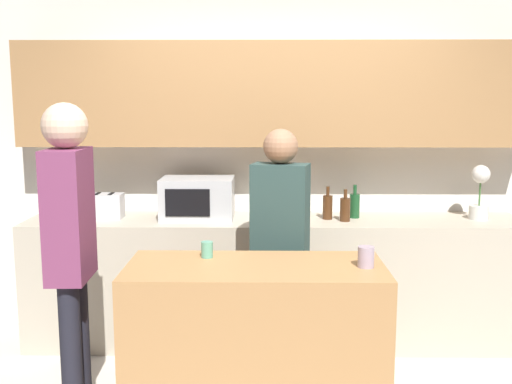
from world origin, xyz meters
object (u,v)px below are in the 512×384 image
microwave (198,198)px  person_left (70,240)px  cup_0 (207,250)px  cup_1 (366,257)px  person_center (280,236)px  bottle_1 (345,209)px  toaster (105,206)px  bottle_2 (355,205)px  potted_plant (480,192)px  bottle_0 (328,207)px

microwave → person_left: person_left is taller
cup_0 → person_left: bearing=-165.2°
cup_1 → person_center: (-0.43, 0.59, -0.03)m
bottle_1 → cup_0: 1.35m
toaster → person_left: person_left is taller
bottle_2 → person_left: (-1.67, -1.32, 0.05)m
bottle_2 → cup_1: bottle_2 is taller
bottle_2 → cup_1: (-0.14, -1.32, -0.04)m
toaster → person_center: person_center is taller
potted_plant → bottle_1: (-0.98, -0.09, -0.11)m
bottle_0 → cup_1: size_ratio=2.20×
person_left → bottle_0: bearing=128.7°
person_left → bottle_2: bearing=126.3°
person_left → cup_1: bearing=88.1°
microwave → bottle_1: size_ratio=2.25×
toaster → bottle_2: size_ratio=1.07×
person_center → toaster: bearing=-13.9°
toaster → person_left: bearing=-82.9°
potted_plant → bottle_2: 0.90m
microwave → bottle_0: 0.95m
toaster → bottle_1: bottle_1 is taller
microwave → cup_0: (0.17, -1.09, -0.10)m
bottle_1 → bottle_2: (0.09, 0.13, 0.00)m
toaster → person_left: size_ratio=0.15×
bottle_0 → bottle_2: 0.21m
bottle_0 → cup_1: bearing=-87.0°
microwave → potted_plant: (2.04, 0.00, 0.05)m
bottle_2 → person_center: 0.92m
bottle_1 → person_center: 0.77m
cup_0 → bottle_0: bearing=54.3°
cup_1 → person_left: bearing=-180.0°
microwave → cup_1: size_ratio=4.76×
bottle_0 → person_left: size_ratio=0.14×
person_center → person_left: bearing=42.7°
bottle_2 → person_center: size_ratio=0.15×
person_left → person_center: (1.11, 0.60, -0.11)m
potted_plant → cup_1: size_ratio=3.62×
person_center → microwave: bearing=-35.0°
bottle_1 → microwave: bearing=175.4°
microwave → toaster: 0.68m
potted_plant → bottle_1: bearing=-175.0°
cup_0 → person_center: 0.58m
bottle_0 → cup_0: bottle_0 is taller
cup_0 → potted_plant: bearing=30.2°
bottle_2 → person_center: bearing=-128.1°
bottle_2 → cup_0: size_ratio=2.75×
bottle_1 → person_left: person_left is taller
toaster → cup_1: bearing=-37.0°
bottle_0 → bottle_2: (0.20, 0.06, 0.00)m
bottle_1 → cup_1: size_ratio=2.11×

